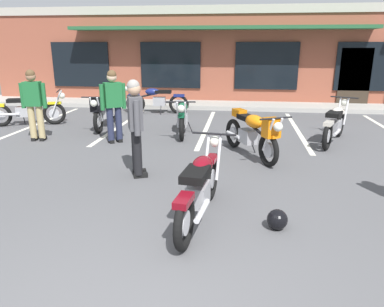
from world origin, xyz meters
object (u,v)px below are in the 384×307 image
Objects in this scene: motorcycle_blue_standard at (104,109)px; person_in_black_shirt at (113,102)px; motorcycle_red_sportbike at (183,116)px; person_near_building at (34,101)px; motorcycle_green_cafe_racer at (156,99)px; person_by_back_row at (136,123)px; motorcycle_orange_scrambler at (335,123)px; helmet_on_pavement at (277,219)px; motorcycle_silver_naked at (253,132)px; motorcycle_black_cruiser at (28,109)px; motorcycle_foreground_classic at (200,187)px.

person_in_black_shirt reaches higher than motorcycle_blue_standard.
person_near_building is at bearing -160.81° from motorcycle_red_sportbike.
motorcycle_green_cafe_racer is 1.26× the size of person_by_back_row.
motorcycle_green_cafe_racer is 1.07× the size of motorcycle_orange_scrambler.
helmet_on_pavement is at bearing -48.05° from person_in_black_shirt.
motorcycle_blue_standard and motorcycle_green_cafe_racer have the same top height.
motorcycle_orange_scrambler is at bearing 69.32° from helmet_on_pavement.
motorcycle_blue_standard is 1.06× the size of motorcycle_orange_scrambler.
motorcycle_silver_naked is 3.27m from person_in_black_shirt.
motorcycle_silver_naked and motorcycle_green_cafe_racer have the same top height.
person_near_building is at bearing 145.05° from helmet_on_pavement.
motorcycle_silver_naked is 1.14× the size of person_by_back_row.
motorcycle_black_cruiser is 1.21× the size of person_by_back_row.
motorcycle_red_sportbike is (-0.98, 4.73, 0.00)m from motorcycle_foreground_classic.
person_near_building is (-2.00, -3.91, 0.49)m from motorcycle_green_cafe_racer.
motorcycle_foreground_classic is 4.83m from motorcycle_red_sportbike.
person_near_building reaches higher than motorcycle_orange_scrambler.
person_near_building is (-1.11, -1.53, 0.42)m from motorcycle_blue_standard.
helmet_on_pavement is at bearing -110.68° from motorcycle_orange_scrambler.
motorcycle_red_sportbike is at bearing 132.87° from motorcycle_silver_naked.
person_by_back_row is (4.20, -3.63, 0.49)m from motorcycle_black_cruiser.
motorcycle_blue_standard is 5.92m from motorcycle_orange_scrambler.
motorcycle_black_cruiser is 1.21× the size of person_near_building.
helmet_on_pavement is (0.99, -0.13, -0.33)m from motorcycle_foreground_classic.
person_in_black_shirt reaches higher than helmet_on_pavement.
motorcycle_orange_scrambler is 1.18× the size of person_near_building.
motorcycle_green_cafe_racer is 3.86m from person_in_black_shirt.
helmet_on_pavement is at bearing -67.99° from motorcycle_red_sportbike.
person_by_back_row is at bearing -145.85° from motorcycle_silver_naked.
motorcycle_orange_scrambler is (4.98, -3.16, 0.00)m from motorcycle_green_cafe_racer.
motorcycle_black_cruiser is 0.96× the size of motorcycle_green_cafe_racer.
motorcycle_green_cafe_racer is at bearing 62.94° from person_near_building.
person_by_back_row is (-0.30, -3.21, 0.49)m from motorcycle_red_sportbike.
person_near_building is at bearing 172.23° from motorcycle_silver_naked.
person_in_black_shirt is 5.15m from helmet_on_pavement.
person_near_building is at bearing -117.06° from motorcycle_green_cafe_racer.
motorcycle_black_cruiser is at bearing 174.75° from motorcycle_red_sportbike.
motorcycle_red_sportbike is 1.04× the size of motorcycle_black_cruiser.
motorcycle_orange_scrambler is (8.14, -0.82, 0.00)m from motorcycle_black_cruiser.
motorcycle_orange_scrambler is 7.04m from person_near_building.
person_by_back_row reaches higher than motorcycle_silver_naked.
person_near_building is (-3.04, 2.05, 0.00)m from person_by_back_row.
person_near_building is (-3.33, -1.16, 0.49)m from motorcycle_red_sportbike.
motorcycle_black_cruiser is 3.93m from motorcycle_green_cafe_racer.
helmet_on_pavement is (6.46, -5.28, -0.33)m from motorcycle_black_cruiser.
motorcycle_green_cafe_racer is at bearing 99.86° from person_by_back_row.
helmet_on_pavement is (4.19, -5.23, -0.40)m from motorcycle_blue_standard.
motorcycle_blue_standard is at bearing 170.65° from motorcycle_red_sportbike.
motorcycle_foreground_classic is 7.51m from motorcycle_black_cruiser.
helmet_on_pavement is at bearing -36.11° from person_by_back_row.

